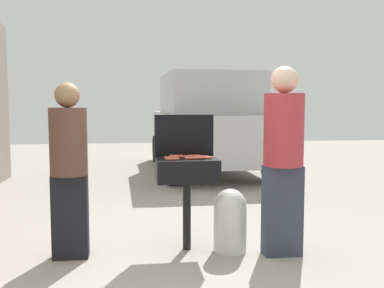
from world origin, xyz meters
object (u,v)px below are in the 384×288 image
Objects in this scene: bbq_grill at (187,173)px; hot_dog_3 at (179,157)px; hot_dog_7 at (192,158)px; person_right at (283,154)px; hot_dog_6 at (205,158)px; person_left at (69,164)px; parked_minivan at (207,122)px; hot_dog_0 at (201,157)px; hot_dog_1 at (188,157)px; hot_dog_4 at (176,156)px; hot_dog_5 at (193,156)px; hot_dog_9 at (202,157)px; propane_tank at (230,219)px; hot_dog_2 at (171,158)px.

hot_dog_3 is (-0.07, 0.05, 0.15)m from bbq_grill.
person_right reaches higher than hot_dog_7.
hot_dog_6 is (0.24, -0.13, 0.00)m from hot_dog_3.
parked_minivan is at bearing 81.47° from person_left.
hot_dog_1 is (-0.13, 0.00, 0.00)m from hot_dog_0.
hot_dog_6 is at bearing -34.13° from hot_dog_4.
hot_dog_6 is 0.08× the size of person_left.
hot_dog_6 is (0.09, -0.16, 0.00)m from hot_dog_5.
hot_dog_7 is 5.23m from parked_minivan.
hot_dog_4 is 0.28m from hot_dog_9.
hot_dog_0 is 0.25m from hot_dog_4.
propane_tank is (0.41, -0.12, -0.44)m from bbq_grill.
hot_dog_4 is 0.17m from hot_dog_5.
hot_dog_9 is 0.07× the size of person_right.
hot_dog_6 is at bearing -8.81° from person_right.
hot_dog_5 and hot_dog_6 have the same top height.
bbq_grill is 0.22m from hot_dog_2.
hot_dog_9 is 0.21× the size of propane_tank.
person_right is at bearing -18.39° from propane_tank.
hot_dog_1 is at bearing 76.82° from parked_minivan.
hot_dog_3 is 1.01m from person_right.
propane_tank is at bearing -27.82° from hot_dog_0.
hot_dog_0 is at bearing -7.90° from hot_dog_3.
hot_dog_3 is 0.79m from propane_tank.
hot_dog_0 and hot_dog_7 have the same top height.
person_right is (1.99, -0.18, 0.08)m from person_left.
hot_dog_5 reaches higher than propane_tank.
hot_dog_6 is at bearing -28.71° from hot_dog_3.
hot_dog_7 is (-0.11, -0.12, 0.00)m from hot_dog_0.
hot_dog_9 is at bearing 16.67° from person_left.
hot_dog_2 is 5.18m from parked_minivan.
hot_dog_3 is at bearing 161.08° from hot_dog_1.
hot_dog_4 is 1.00× the size of hot_dog_9.
hot_dog_0 reaches higher than propane_tank.
person_left is 2.00m from person_right.
hot_dog_9 is (0.06, -0.13, 0.00)m from hot_dog_5.
hot_dog_4 and hot_dog_7 have the same top height.
parked_minivan is at bearing 78.18° from hot_dog_1.
hot_dog_2 is at bearing 168.26° from hot_dog_6.
hot_dog_5 is at bearing 76.91° from hot_dog_7.
propane_tank is (0.39, -0.14, -0.60)m from hot_dog_1.
bbq_grill is at bearing 6.10° from hot_dog_2.
hot_dog_0 is 0.30m from hot_dog_2.
hot_dog_2 is at bearing -7.68° from person_right.
hot_dog_5 is at bearing 44.14° from hot_dog_1.
hot_dog_4 is at bearing -14.45° from person_right.
hot_dog_6 is at bearing 170.85° from propane_tank.
bbq_grill is 6.98× the size of hot_dog_2.
hot_dog_1 is 0.13m from hot_dog_4.
hot_dog_0 is 0.10m from hot_dog_6.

